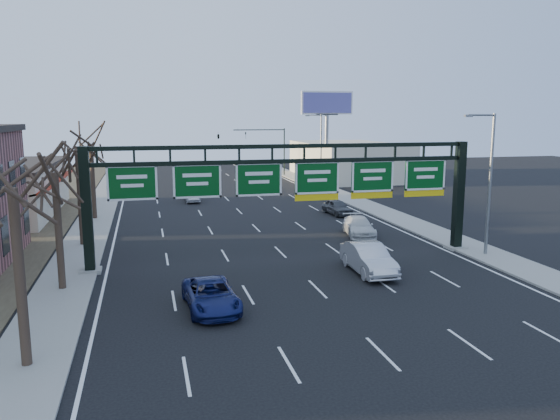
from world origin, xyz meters
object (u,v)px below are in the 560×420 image
object	(u,v)px
car_silver_sedan	(368,258)
sign_gantry	(291,186)
car_white_wagon	(359,226)
car_blue_suv	(211,295)

from	to	relation	value
car_silver_sedan	sign_gantry	bearing A→B (deg)	134.09
car_silver_sedan	car_white_wagon	bearing A→B (deg)	72.29
sign_gantry	car_white_wagon	xyz separation A→B (m)	(6.76, 5.49, -3.94)
car_blue_suv	sign_gantry	bearing A→B (deg)	49.34
car_blue_suv	car_white_wagon	xyz separation A→B (m)	(12.62, 13.13, 0.01)
sign_gantry	car_blue_suv	world-z (taller)	sign_gantry
sign_gantry	car_blue_suv	distance (m)	10.41
sign_gantry	car_blue_suv	bearing A→B (deg)	-127.48
car_blue_suv	car_silver_sedan	bearing A→B (deg)	18.81
car_silver_sedan	car_white_wagon	xyz separation A→B (m)	(3.20, 9.33, -0.15)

